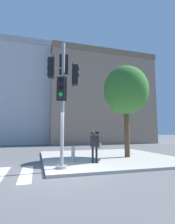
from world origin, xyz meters
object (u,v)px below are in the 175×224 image
Objects in this scene: person_photographer at (95,143)px; fire_hydrant at (73,154)px; traffic_signal_pole at (63,86)px; street_tree at (126,91)px.

fire_hydrant is (-0.98, 0.71, -0.57)m from person_photographer.
traffic_signal_pole is at bearing -116.95° from fire_hydrant.
traffic_signal_pole is 6.91× the size of fire_hydrant.
street_tree is (2.58, 1.40, 3.21)m from person_photographer.
traffic_signal_pole is at bearing -152.18° from street_tree.
person_photographer is 1.34m from fire_hydrant.
street_tree is 7.15× the size of fire_hydrant.
fire_hydrant is (-3.56, -0.69, -3.78)m from street_tree.
street_tree reaches higher than traffic_signal_pole.
person_photographer is at bearing 26.98° from traffic_signal_pole.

